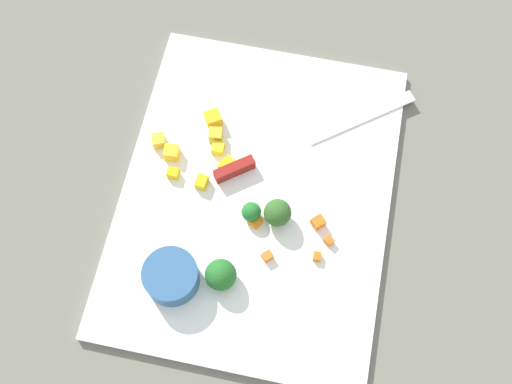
{
  "coord_description": "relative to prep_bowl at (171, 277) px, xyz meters",
  "views": [
    {
      "loc": [
        0.3,
        0.06,
        0.8
      ],
      "look_at": [
        0.0,
        0.0,
        0.02
      ],
      "focal_mm": 42.04,
      "sensor_mm": 36.0,
      "label": 1
    }
  ],
  "objects": [
    {
      "name": "ground_plane",
      "position": [
        -0.14,
        0.08,
        -0.03
      ],
      "size": [
        4.0,
        4.0,
        0.0
      ],
      "primitive_type": "plane",
      "color": "slate"
    },
    {
      "name": "cutting_board",
      "position": [
        -0.14,
        0.08,
        -0.02
      ],
      "size": [
        0.49,
        0.38,
        0.01
      ],
      "primitive_type": "cube",
      "color": "white",
      "rests_on": "ground_plane"
    },
    {
      "name": "prep_bowl",
      "position": [
        0.0,
        0.0,
        0.0
      ],
      "size": [
        0.07,
        0.07,
        0.04
      ],
      "primitive_type": "cylinder",
      "color": "#2D5A8A",
      "rests_on": "cutting_board"
    },
    {
      "name": "chef_knife",
      "position": [
        -0.22,
        0.11,
        -0.01
      ],
      "size": [
        0.21,
        0.27,
        0.02
      ],
      "rotation": [
        0.0,
        0.0,
        2.21
      ],
      "color": "silver",
      "rests_on": "cutting_board"
    },
    {
      "name": "carrot_dice_0",
      "position": [
        -0.07,
        0.18,
        -0.01
      ],
      "size": [
        0.01,
        0.01,
        0.01
      ],
      "primitive_type": "cube",
      "rotation": [
        0.0,
        0.0,
        0.01
      ],
      "color": "orange",
      "rests_on": "cutting_board"
    },
    {
      "name": "carrot_dice_1",
      "position": [
        -0.12,
        0.11,
        -0.01
      ],
      "size": [
        0.02,
        0.02,
        0.01
      ],
      "primitive_type": "cube",
      "rotation": [
        0.0,
        0.0,
        2.77
      ],
      "color": "orange",
      "rests_on": "cutting_board"
    },
    {
      "name": "carrot_dice_2",
      "position": [
        -0.12,
        0.18,
        -0.01
      ],
      "size": [
        0.02,
        0.02,
        0.02
      ],
      "primitive_type": "cube",
      "rotation": [
        0.0,
        0.0,
        2.31
      ],
      "color": "orange",
      "rests_on": "cutting_board"
    },
    {
      "name": "carrot_dice_3",
      "position": [
        -0.06,
        0.12,
        -0.01
      ],
      "size": [
        0.02,
        0.02,
        0.01
      ],
      "primitive_type": "cube",
      "rotation": [
        0.0,
        0.0,
        0.75
      ],
      "color": "orange",
      "rests_on": "cutting_board"
    },
    {
      "name": "carrot_dice_4",
      "position": [
        -0.09,
        0.2,
        -0.01
      ],
      "size": [
        0.01,
        0.02,
        0.01
      ],
      "primitive_type": "cube",
      "rotation": [
        0.0,
        0.0,
        0.99
      ],
      "color": "orange",
      "rests_on": "cutting_board"
    },
    {
      "name": "carrot_dice_5",
      "position": [
        -0.1,
        0.09,
        -0.01
      ],
      "size": [
        0.02,
        0.02,
        0.01
      ],
      "primitive_type": "cube",
      "rotation": [
        0.0,
        0.0,
        1.13
      ],
      "color": "orange",
      "rests_on": "cutting_board"
    },
    {
      "name": "pepper_dice_0",
      "position": [
        -0.14,
        0.01,
        -0.01
      ],
      "size": [
        0.02,
        0.02,
        0.02
      ],
      "primitive_type": "cube",
      "rotation": [
        0.0,
        0.0,
        3.03
      ],
      "color": "yellow",
      "rests_on": "cutting_board"
    },
    {
      "name": "pepper_dice_1",
      "position": [
        -0.24,
        -0.0,
        -0.01
      ],
      "size": [
        0.03,
        0.03,
        0.02
      ],
      "primitive_type": "cube",
      "rotation": [
        0.0,
        0.0,
        0.55
      ],
      "color": "yellow",
      "rests_on": "cutting_board"
    },
    {
      "name": "pepper_dice_2",
      "position": [
        -0.15,
        -0.04,
        -0.01
      ],
      "size": [
        0.01,
        0.02,
        0.01
      ],
      "primitive_type": "cube",
      "rotation": [
        0.0,
        0.0,
        3.13
      ],
      "color": "yellow",
      "rests_on": "cutting_board"
    },
    {
      "name": "pepper_dice_3",
      "position": [
        -0.2,
        0.02,
        -0.01
      ],
      "size": [
        0.02,
        0.02,
        0.01
      ],
      "primitive_type": "cube",
      "rotation": [
        0.0,
        0.0,
        0.07
      ],
      "color": "yellow",
      "rests_on": "cutting_board"
    },
    {
      "name": "pepper_dice_4",
      "position": [
        -0.22,
        0.01,
        -0.01
      ],
      "size": [
        0.02,
        0.02,
        0.02
      ],
      "primitive_type": "cube",
      "rotation": [
        0.0,
        0.0,
        1.72
      ],
      "color": "yellow",
      "rests_on": "cutting_board"
    },
    {
      "name": "pepper_dice_5",
      "position": [
        -0.18,
        -0.05,
        -0.01
      ],
      "size": [
        0.02,
        0.02,
        0.02
      ],
      "primitive_type": "cube",
      "rotation": [
        0.0,
        0.0,
        0.08
      ],
      "color": "yellow",
      "rests_on": "cutting_board"
    },
    {
      "name": "pepper_dice_6",
      "position": [
        -0.19,
        -0.07,
        -0.01
      ],
      "size": [
        0.02,
        0.02,
        0.02
      ],
      "primitive_type": "cube",
      "rotation": [
        0.0,
        0.0,
        1.94
      ],
      "color": "yellow",
      "rests_on": "cutting_board"
    },
    {
      "name": "pepper_dice_7",
      "position": [
        -0.17,
        0.04,
        -0.01
      ],
      "size": [
        0.03,
        0.03,
        0.02
      ],
      "primitive_type": "cube",
      "rotation": [
        0.0,
        0.0,
        2.65
      ],
      "color": "yellow",
      "rests_on": "cutting_board"
    },
    {
      "name": "broccoli_floret_0",
      "position": [
        -0.02,
        0.06,
        0.0
      ],
      "size": [
        0.04,
        0.04,
        0.04
      ],
      "color": "#89C45D",
      "rests_on": "cutting_board"
    },
    {
      "name": "broccoli_floret_1",
      "position": [
        -0.11,
        0.09,
        -0.0
      ],
      "size": [
        0.03,
        0.03,
        0.03
      ],
      "color": "#88BA67",
      "rests_on": "cutting_board"
    },
    {
      "name": "broccoli_floret_2",
      "position": [
        -0.11,
        0.12,
        0.0
      ],
      "size": [
        0.04,
        0.04,
        0.04
      ],
      "color": "#84BD67",
      "rests_on": "cutting_board"
    }
  ]
}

